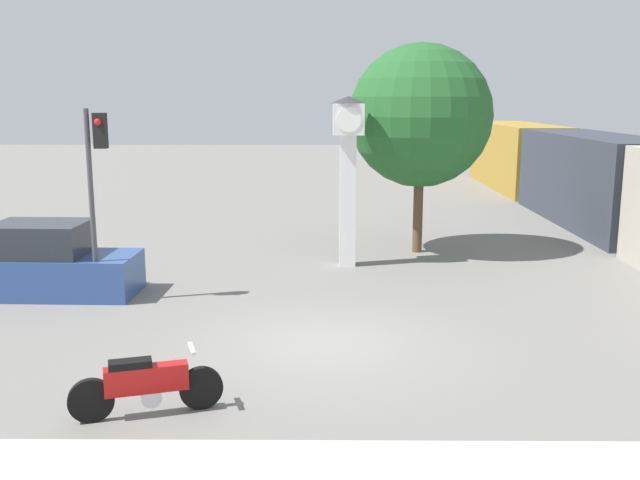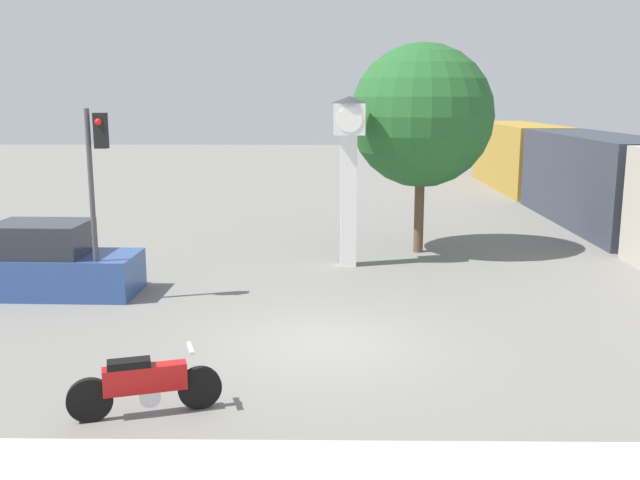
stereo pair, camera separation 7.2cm
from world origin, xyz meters
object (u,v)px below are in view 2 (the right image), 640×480
(clock_tower, at_px, (349,156))
(traffic_light, at_px, (96,172))
(motorcycle, at_px, (145,384))
(street_tree, at_px, (422,116))
(parked_car, at_px, (49,264))
(freight_train, at_px, (597,180))

(clock_tower, distance_m, traffic_light, 7.07)
(motorcycle, distance_m, traffic_light, 7.12)
(street_tree, bearing_deg, parked_car, -152.59)
(street_tree, bearing_deg, motorcycle, -115.36)
(clock_tower, relative_size, parked_car, 1.14)
(motorcycle, height_order, street_tree, street_tree)
(motorcycle, bearing_deg, parked_car, 103.73)
(clock_tower, bearing_deg, motorcycle, -108.58)
(motorcycle, relative_size, clock_tower, 0.47)
(motorcycle, height_order, freight_train, freight_train)
(freight_train, height_order, parked_car, freight_train)
(motorcycle, xyz_separation_m, parked_car, (-4.10, 6.81, 0.26))
(motorcycle, xyz_separation_m, clock_tower, (3.36, 9.99, 2.68))
(traffic_light, relative_size, parked_car, 1.07)
(freight_train, xyz_separation_m, parked_car, (-17.07, -10.12, -0.95))
(freight_train, bearing_deg, parked_car, -149.34)
(clock_tower, bearing_deg, traffic_light, -146.68)
(traffic_light, distance_m, street_tree, 10.05)
(freight_train, xyz_separation_m, traffic_light, (-15.53, -10.83, 1.41))
(traffic_light, xyz_separation_m, parked_car, (-1.54, 0.70, -2.36))
(street_tree, bearing_deg, traffic_light, -144.90)
(freight_train, relative_size, traffic_light, 7.28)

